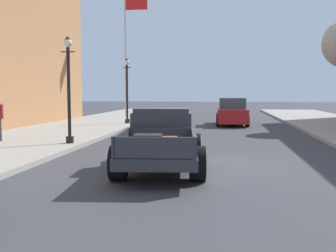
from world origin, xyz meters
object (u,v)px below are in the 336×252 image
at_px(car_background_red, 232,112).
at_px(street_lamp_far, 127,86).
at_px(hotrod_truck_gunmetal, 162,139).
at_px(street_lamp_near, 69,81).
at_px(flagpole, 128,41).

bearing_deg(car_background_red, street_lamp_far, -168.75).
height_order(hotrod_truck_gunmetal, street_lamp_near, street_lamp_near).
xyz_separation_m(car_background_red, flagpole, (-7.51, 4.69, 5.00)).
relative_size(street_lamp_near, flagpole, 0.42).
relative_size(street_lamp_near, street_lamp_far, 1.00).
bearing_deg(hotrod_truck_gunmetal, car_background_red, 81.06).
relative_size(hotrod_truck_gunmetal, street_lamp_near, 1.31).
relative_size(hotrod_truck_gunmetal, flagpole, 0.55).
distance_m(car_background_red, street_lamp_far, 6.52).
distance_m(street_lamp_near, street_lamp_far, 9.22).
bearing_deg(flagpole, car_background_red, -31.94).
xyz_separation_m(hotrod_truck_gunmetal, flagpole, (-5.35, 18.48, 5.02)).
height_order(street_lamp_near, street_lamp_far, same).
xyz_separation_m(car_background_red, street_lamp_far, (-6.19, -1.23, 1.62)).
xyz_separation_m(street_lamp_far, flagpole, (-1.32, 5.92, 3.39)).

